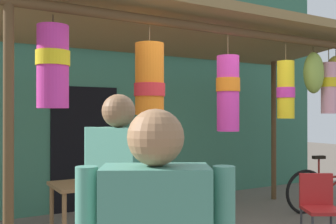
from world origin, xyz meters
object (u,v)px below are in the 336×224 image
object	(u,v)px
display_table	(109,187)
wicker_basket_spare	(195,223)
folding_chair	(319,203)
flower_heap_on_table	(106,174)
parked_bicycle	(334,189)
customer_foreground	(119,195)

from	to	relation	value
display_table	wicker_basket_spare	xyz separation A→B (m)	(1.12, -0.20, -0.54)
folding_chair	wicker_basket_spare	size ratio (longest dim) A/B	2.24
display_table	flower_heap_on_table	xyz separation A→B (m)	(-0.05, -0.00, 0.17)
parked_bicycle	customer_foreground	bearing A→B (deg)	-160.17
customer_foreground	flower_heap_on_table	bearing A→B (deg)	71.30
folding_chair	wicker_basket_spare	bearing A→B (deg)	130.09
display_table	parked_bicycle	size ratio (longest dim) A/B	0.79
display_table	customer_foreground	bearing A→B (deg)	-109.86
folding_chair	parked_bicycle	bearing A→B (deg)	31.73
parked_bicycle	folding_chair	bearing A→B (deg)	-148.27
flower_heap_on_table	wicker_basket_spare	xyz separation A→B (m)	(1.17, -0.20, -0.71)
wicker_basket_spare	parked_bicycle	distance (m)	2.58
wicker_basket_spare	flower_heap_on_table	bearing A→B (deg)	170.53
folding_chair	wicker_basket_spare	distance (m)	1.57
wicker_basket_spare	customer_foreground	bearing A→B (deg)	-135.99
display_table	folding_chair	distance (m)	2.51
display_table	wicker_basket_spare	distance (m)	1.26
display_table	flower_heap_on_table	distance (m)	0.18
display_table	customer_foreground	distance (m)	2.12
flower_heap_on_table	customer_foreground	distance (m)	2.08
display_table	wicker_basket_spare	bearing A→B (deg)	-9.89
parked_bicycle	customer_foreground	xyz separation A→B (m)	(-4.40, -1.59, 0.65)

